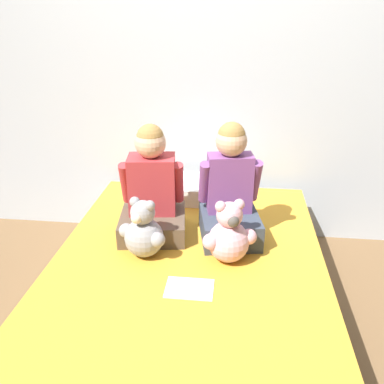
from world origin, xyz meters
name	(u,v)px	position (x,y,z in m)	size (l,w,h in m)	color
ground_plane	(188,327)	(0.00, 0.00, 0.00)	(14.00, 14.00, 0.00)	brown
wall_behind_bed	(207,56)	(0.00, 1.06, 1.25)	(8.00, 0.06, 2.50)	silver
bed	(188,296)	(0.00, 0.00, 0.20)	(1.34, 1.88, 0.41)	#997F60
child_on_left	(152,192)	(-0.22, 0.28, 0.65)	(0.38, 0.38, 0.59)	brown
child_on_right	(230,194)	(0.19, 0.28, 0.65)	(0.35, 0.38, 0.62)	#384251
teddy_bear_held_by_left_child	(144,232)	(-0.22, 0.04, 0.54)	(0.24, 0.19, 0.31)	#939399
teddy_bear_held_by_right_child	(229,236)	(0.19, 0.04, 0.54)	(0.26, 0.20, 0.32)	#DBA3B2
pillow_at_headboard	(202,189)	(0.00, 0.74, 0.47)	(0.53, 0.33, 0.11)	white
sign_card	(189,288)	(0.03, -0.21, 0.41)	(0.21, 0.15, 0.00)	white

